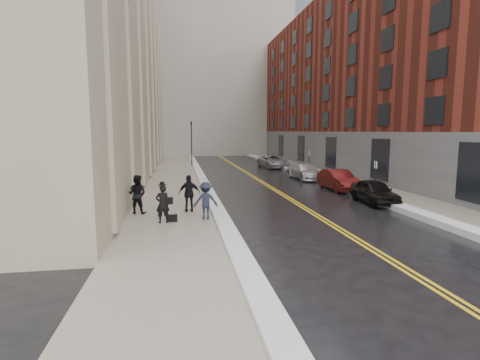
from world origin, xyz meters
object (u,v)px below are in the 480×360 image
object	(u,v)px
car_black	(374,192)
car_maroon	(338,180)
car_silver_far	(273,161)
car_silver_near	(305,171)
pedestrian_a	(137,194)
pedestrian_c	(189,193)
pedestrian_main	(163,204)
pedestrian_b	(206,201)

from	to	relation	value
car_black	car_maroon	size ratio (longest dim) A/B	0.91
car_maroon	car_silver_far	bearing A→B (deg)	90.28
car_silver_near	pedestrian_a	distance (m)	17.47
pedestrian_c	pedestrian_main	bearing A→B (deg)	59.22
car_maroon	pedestrian_a	world-z (taller)	pedestrian_a
car_black	car_maroon	bearing A→B (deg)	93.25
car_black	pedestrian_a	world-z (taller)	pedestrian_a
car_silver_far	pedestrian_b	bearing A→B (deg)	-116.74
pedestrian_main	car_silver_far	bearing A→B (deg)	-129.29
pedestrian_b	car_maroon	bearing A→B (deg)	-141.23
car_silver_near	pedestrian_a	bearing A→B (deg)	-141.07
pedestrian_a	pedestrian_c	size ratio (longest dim) A/B	1.02
pedestrian_main	pedestrian_a	xyz separation A→B (m)	(-1.27, 2.09, 0.11)
pedestrian_b	car_silver_near	bearing A→B (deg)	-124.08
car_black	pedestrian_c	size ratio (longest dim) A/B	2.17
pedestrian_a	car_black	bearing A→B (deg)	-155.36
pedestrian_a	pedestrian_c	world-z (taller)	pedestrian_a
pedestrian_b	pedestrian_a	bearing A→B (deg)	-28.47
car_silver_near	pedestrian_main	xyz separation A→B (m)	(-11.23, -14.29, 0.29)
pedestrian_main	pedestrian_b	bearing A→B (deg)	177.13
pedestrian_main	pedestrian_b	world-z (taller)	pedestrian_b
car_maroon	pedestrian_c	bearing A→B (deg)	-150.79
pedestrian_c	pedestrian_b	bearing A→B (deg)	111.64
car_silver_near	car_silver_far	size ratio (longest dim) A/B	0.91
car_silver_near	pedestrian_a	world-z (taller)	pedestrian_a
pedestrian_a	pedestrian_b	xyz separation A→B (m)	(3.14, -1.69, -0.09)
car_silver_far	pedestrian_b	world-z (taller)	pedestrian_b
car_maroon	pedestrian_main	xyz separation A→B (m)	(-11.57, -8.22, 0.26)
car_maroon	car_silver_near	bearing A→B (deg)	91.65
car_black	car_maroon	world-z (taller)	car_maroon
car_black	pedestrian_main	xyz separation A→B (m)	(-11.57, -3.32, 0.30)
car_black	car_silver_far	bearing A→B (deg)	94.64
car_black	car_maroon	xyz separation A→B (m)	(0.00, 4.90, 0.04)
car_silver_near	pedestrian_b	world-z (taller)	pedestrian_b
car_silver_far	pedestrian_main	distance (m)	26.74
pedestrian_a	pedestrian_b	distance (m)	3.57
car_silver_far	pedestrian_a	bearing A→B (deg)	-124.73
car_black	pedestrian_c	world-z (taller)	pedestrian_c
pedestrian_b	pedestrian_c	xyz separation A→B (m)	(-0.68, 1.65, 0.07)
car_maroon	pedestrian_main	size ratio (longest dim) A/B	2.63
car_silver_near	car_silver_far	distance (m)	10.06
pedestrian_a	car_maroon	bearing A→B (deg)	-135.33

